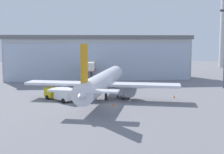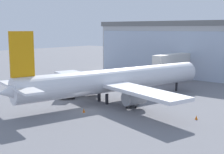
{
  "view_description": "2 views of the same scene",
  "coord_description": "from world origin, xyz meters",
  "px_view_note": "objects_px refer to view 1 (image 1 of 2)",
  "views": [
    {
      "loc": [
        -3.04,
        -55.87,
        11.68
      ],
      "look_at": [
        1.69,
        7.1,
        4.32
      ],
      "focal_mm": 50.0,
      "sensor_mm": 36.0,
      "label": 1
    },
    {
      "loc": [
        31.68,
        -30.05,
        11.56
      ],
      "look_at": [
        -2.12,
        8.62,
        3.52
      ],
      "focal_mm": 50.0,
      "sensor_mm": 36.0,
      "label": 2
    }
  ],
  "objects_px": {
    "safety_cone_nose": "(112,105)",
    "safety_cone_wingtip": "(174,97)",
    "baggage_cart": "(123,96)",
    "jet_bridge": "(91,67)",
    "catering_truck": "(60,93)",
    "airplane": "(102,82)"
  },
  "relations": [
    {
      "from": "catering_truck",
      "to": "safety_cone_nose",
      "type": "xyz_separation_m",
      "value": [
        9.75,
        -5.75,
        -1.19
      ]
    },
    {
      "from": "airplane",
      "to": "catering_truck",
      "type": "distance_m",
      "value": 8.83
    },
    {
      "from": "catering_truck",
      "to": "safety_cone_wingtip",
      "type": "relative_size",
      "value": 12.52
    },
    {
      "from": "baggage_cart",
      "to": "safety_cone_nose",
      "type": "xyz_separation_m",
      "value": [
        -2.83,
        -7.38,
        -0.23
      ]
    },
    {
      "from": "airplane",
      "to": "safety_cone_wingtip",
      "type": "relative_size",
      "value": 66.85
    },
    {
      "from": "jet_bridge",
      "to": "baggage_cart",
      "type": "height_order",
      "value": "jet_bridge"
    },
    {
      "from": "jet_bridge",
      "to": "safety_cone_nose",
      "type": "xyz_separation_m",
      "value": [
        3.62,
        -29.92,
        -4.42
      ]
    },
    {
      "from": "airplane",
      "to": "safety_cone_nose",
      "type": "xyz_separation_m",
      "value": [
        1.39,
        -7.87,
        -3.09
      ]
    },
    {
      "from": "jet_bridge",
      "to": "airplane",
      "type": "distance_m",
      "value": 22.2
    },
    {
      "from": "jet_bridge",
      "to": "airplane",
      "type": "xyz_separation_m",
      "value": [
        2.23,
        -22.05,
        -1.33
      ]
    },
    {
      "from": "jet_bridge",
      "to": "baggage_cart",
      "type": "distance_m",
      "value": 23.81
    },
    {
      "from": "baggage_cart",
      "to": "safety_cone_nose",
      "type": "relative_size",
      "value": 5.86
    },
    {
      "from": "safety_cone_nose",
      "to": "safety_cone_wingtip",
      "type": "distance_m",
      "value": 15.1
    },
    {
      "from": "jet_bridge",
      "to": "catering_truck",
      "type": "xyz_separation_m",
      "value": [
        -6.12,
        -24.17,
        -3.23
      ]
    },
    {
      "from": "airplane",
      "to": "catering_truck",
      "type": "xyz_separation_m",
      "value": [
        -8.35,
        -2.12,
        -1.9
      ]
    },
    {
      "from": "jet_bridge",
      "to": "safety_cone_wingtip",
      "type": "height_order",
      "value": "jet_bridge"
    },
    {
      "from": "airplane",
      "to": "jet_bridge",
      "type": "bearing_deg",
      "value": 19.54
    },
    {
      "from": "baggage_cart",
      "to": "safety_cone_wingtip",
      "type": "xyz_separation_m",
      "value": [
        10.48,
        -0.26,
        -0.23
      ]
    },
    {
      "from": "airplane",
      "to": "safety_cone_nose",
      "type": "relative_size",
      "value": 66.85
    },
    {
      "from": "safety_cone_nose",
      "to": "safety_cone_wingtip",
      "type": "height_order",
      "value": "same"
    },
    {
      "from": "safety_cone_wingtip",
      "to": "baggage_cart",
      "type": "bearing_deg",
      "value": 178.59
    },
    {
      "from": "airplane",
      "to": "catering_truck",
      "type": "height_order",
      "value": "airplane"
    }
  ]
}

